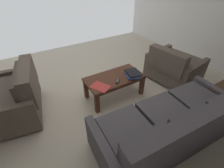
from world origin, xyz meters
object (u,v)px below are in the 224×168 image
(armchair_side, at_px, (173,67))
(tv_remote, at_px, (118,81))
(sofa_main, at_px, (171,126))
(loose_magazine, at_px, (100,87))
(loveseat_near, at_px, (16,97))
(book_stack, at_px, (133,74))
(coffee_table, at_px, (114,80))

(armchair_side, xyz_separation_m, tv_remote, (1.37, -0.05, 0.10))
(sofa_main, bearing_deg, loose_magazine, -68.62)
(loveseat_near, height_order, book_stack, loveseat_near)
(tv_remote, relative_size, loose_magazine, 0.47)
(book_stack, bearing_deg, armchair_side, 177.00)
(loveseat_near, xyz_separation_m, armchair_side, (-2.94, 0.63, -0.02))
(loveseat_near, relative_size, coffee_table, 1.17)
(tv_remote, bearing_deg, coffee_table, -98.80)
(loveseat_near, bearing_deg, tv_remote, 159.93)
(loveseat_near, xyz_separation_m, loose_magazine, (-1.24, 0.56, 0.07))
(armchair_side, distance_m, book_stack, 1.05)
(coffee_table, relative_size, tv_remote, 7.28)
(book_stack, relative_size, loose_magazine, 1.09)
(coffee_table, bearing_deg, loveseat_near, -15.14)
(book_stack, distance_m, loose_magazine, 0.67)
(book_stack, xyz_separation_m, loose_magazine, (0.66, -0.01, -0.04))
(armchair_side, xyz_separation_m, book_stack, (1.04, -0.05, 0.13))
(loveseat_near, xyz_separation_m, coffee_table, (-1.59, 0.43, -0.00))
(tv_remote, bearing_deg, sofa_main, 95.79)
(loveseat_near, distance_m, book_stack, 1.99)
(loveseat_near, bearing_deg, book_stack, 163.31)
(book_stack, relative_size, tv_remote, 2.31)
(loveseat_near, height_order, coffee_table, loveseat_near)
(armchair_side, bearing_deg, book_stack, -3.00)
(armchair_side, bearing_deg, tv_remote, -2.12)
(loveseat_near, relative_size, book_stack, 3.69)
(loveseat_near, distance_m, coffee_table, 1.65)
(armchair_side, distance_m, tv_remote, 1.37)
(loose_magazine, bearing_deg, armchair_side, -28.75)
(loveseat_near, distance_m, armchair_side, 3.01)
(sofa_main, height_order, book_stack, sofa_main)
(armchair_side, height_order, book_stack, armchair_side)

